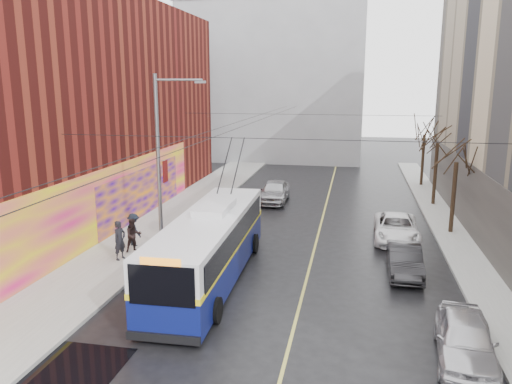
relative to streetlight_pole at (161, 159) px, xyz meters
The scene contains 21 objects.
ground 12.70m from the streetlight_pole, 58.46° to the right, with size 140.00×140.00×0.00m, color black.
sidewalk_left 5.50m from the streetlight_pole, 132.95° to the left, with size 4.00×60.00×0.15m, color gray.
sidewalk_right 16.00m from the streetlight_pole, ahead, with size 2.00×60.00×0.15m, color gray.
lane_line 9.89m from the streetlight_pole, 27.64° to the left, with size 0.12×50.00×0.01m, color #BFB74C.
building_left 10.84m from the streetlight_pole, 157.92° to the left, with size 12.11×36.00×14.00m.
building_far 35.24m from the streetlight_pole, 89.77° to the left, with size 20.50×12.10×18.00m.
streetlight_pole is the anchor object (origin of this frame).
catenary_wires 6.14m from the streetlight_pole, 52.95° to the left, with size 18.00×60.00×0.22m.
tree_near 16.28m from the streetlight_pole, 21.62° to the left, with size 3.20×3.20×6.40m.
tree_mid 19.96m from the streetlight_pole, 40.65° to the left, with size 3.20×3.20×6.68m.
tree_far 25.09m from the streetlight_pole, 52.88° to the left, with size 3.20×3.20×6.57m.
puddle 12.07m from the streetlight_pole, 82.96° to the right, with size 2.87×2.89×0.01m, color black.
pigeons_flying 4.41m from the streetlight_pole, ahead, with size 3.46×3.69×1.15m.
trolleybus 5.81m from the streetlight_pole, 44.03° to the right, with size 3.03×12.12×5.71m.
parked_car_a 15.99m from the streetlight_pole, 31.77° to the right, with size 1.74×4.31×1.47m, color silver.
parked_car_b 12.68m from the streetlight_pole, ahead, with size 1.43×4.11×1.35m, color #232325.
parked_car_c 13.29m from the streetlight_pole, 19.09° to the left, with size 2.35×5.11×1.42m, color white.
following_car 13.13m from the streetlight_pole, 71.96° to the left, with size 1.90×4.73×1.61m, color #A8A9AD.
pedestrian_a 4.50m from the streetlight_pole, 125.51° to the right, with size 0.70×0.46×1.92m, color black.
pedestrian_b 4.15m from the streetlight_pole, 147.35° to the right, with size 0.83×0.65×1.72m, color black.
pedestrian_c 4.19m from the streetlight_pole, behind, with size 1.12×0.65×1.74m, color black.
Camera 1 is at (3.37, -13.36, 8.53)m, focal length 35.00 mm.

